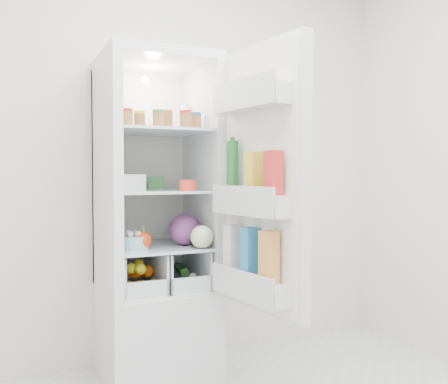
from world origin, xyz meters
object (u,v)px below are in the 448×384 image
fridge_door (260,185)px  refrigerator (154,258)px  red_cabbage (185,230)px  mushroom_bowl (135,242)px

fridge_door → refrigerator: bearing=20.5°
refrigerator → red_cabbage: bearing=-39.9°
red_cabbage → fridge_door: 0.61m
red_cabbage → fridge_door: (0.20, -0.52, 0.26)m
mushroom_bowl → fridge_door: bearing=-44.6°
mushroom_bowl → fridge_door: (0.49, -0.48, 0.31)m
mushroom_bowl → red_cabbage: bearing=6.1°
refrigerator → red_cabbage: size_ratio=10.36×
refrigerator → mushroom_bowl: bearing=-134.9°
red_cabbage → mushroom_bowl: bearing=-173.9°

